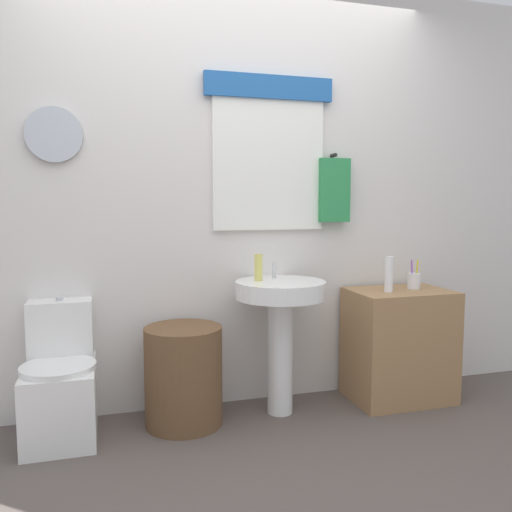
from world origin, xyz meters
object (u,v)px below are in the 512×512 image
(lotion_bottle, at_px, (389,274))
(toothbrush_cup, at_px, (414,281))
(soap_bottle, at_px, (258,267))
(toilet, at_px, (61,385))
(wooden_cabinet, at_px, (399,345))
(pedestal_sink, at_px, (280,313))
(laundry_hamper, at_px, (184,376))

(lotion_bottle, xyz_separation_m, toothbrush_cup, (0.22, 0.06, -0.06))
(soap_bottle, bearing_deg, toilet, -179.12)
(wooden_cabinet, height_order, lotion_bottle, lotion_bottle)
(soap_bottle, xyz_separation_m, lotion_bottle, (0.81, -0.09, -0.06))
(pedestal_sink, xyz_separation_m, soap_bottle, (-0.12, 0.05, 0.27))
(laundry_hamper, height_order, pedestal_sink, pedestal_sink)
(toilet, xyz_separation_m, soap_bottle, (1.11, 0.02, 0.59))
(toilet, distance_m, lotion_bottle, 1.99)
(laundry_hamper, xyz_separation_m, lotion_bottle, (1.26, -0.04, 0.53))
(toilet, height_order, lotion_bottle, lotion_bottle)
(pedestal_sink, bearing_deg, lotion_bottle, -3.32)
(soap_bottle, height_order, toothbrush_cup, soap_bottle)
(laundry_hamper, relative_size, lotion_bottle, 2.55)
(soap_bottle, distance_m, toothbrush_cup, 1.03)
(pedestal_sink, bearing_deg, soap_bottle, 157.38)
(wooden_cabinet, height_order, soap_bottle, soap_bottle)
(pedestal_sink, bearing_deg, toothbrush_cup, 1.26)
(lotion_bottle, bearing_deg, laundry_hamper, 178.19)
(wooden_cabinet, bearing_deg, toilet, 179.07)
(laundry_hamper, height_order, soap_bottle, soap_bottle)
(wooden_cabinet, distance_m, lotion_bottle, 0.48)
(laundry_hamper, bearing_deg, wooden_cabinet, 0.00)
(laundry_hamper, height_order, wooden_cabinet, wooden_cabinet)
(toilet, distance_m, pedestal_sink, 1.27)
(toilet, xyz_separation_m, lotion_bottle, (1.92, -0.07, 0.53))
(soap_bottle, bearing_deg, pedestal_sink, -22.62)
(laundry_hamper, bearing_deg, soap_bottle, 6.27)
(laundry_hamper, bearing_deg, pedestal_sink, 0.00)
(toilet, height_order, laundry_hamper, toilet)
(toilet, bearing_deg, soap_bottle, 0.88)
(wooden_cabinet, relative_size, soap_bottle, 4.46)
(laundry_hamper, distance_m, lotion_bottle, 1.37)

